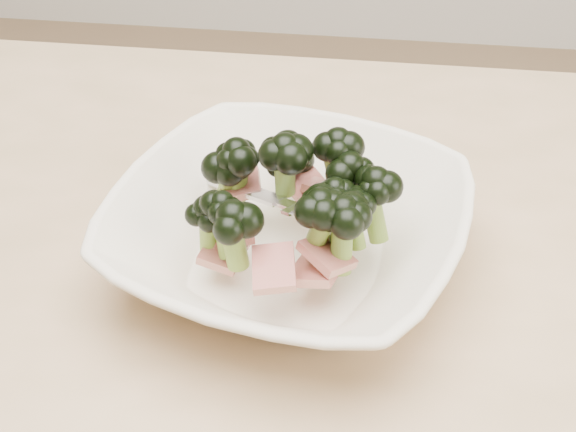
% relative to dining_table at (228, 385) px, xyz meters
% --- Properties ---
extents(dining_table, '(1.20, 0.80, 0.75)m').
position_rel_dining_table_xyz_m(dining_table, '(0.00, 0.00, 0.00)').
color(dining_table, tan).
rests_on(dining_table, ground).
extents(broccoli_dish, '(0.33, 0.33, 0.12)m').
position_rel_dining_table_xyz_m(broccoli_dish, '(0.05, 0.05, 0.14)').
color(broccoli_dish, '#F0E3CB').
rests_on(broccoli_dish, dining_table).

